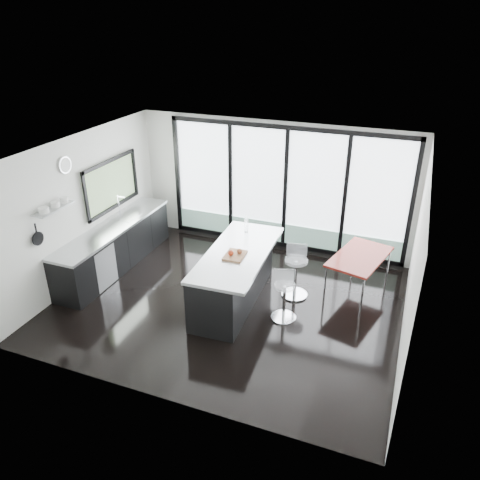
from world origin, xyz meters
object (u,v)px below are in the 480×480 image
at_px(island, 234,275).
at_px(red_table, 358,273).
at_px(bar_stool_far, 295,277).
at_px(bar_stool_near, 284,301).

distance_m(island, red_table, 2.34).
bearing_deg(bar_stool_far, island, -165.47).
bearing_deg(bar_stool_far, bar_stool_near, -102.72).
bearing_deg(red_table, bar_stool_near, -127.50).
bearing_deg(bar_stool_near, bar_stool_far, 71.22).
height_order(bar_stool_near, red_table, red_table).
xyz_separation_m(bar_stool_near, red_table, (1.03, 1.35, 0.03)).
distance_m(bar_stool_near, bar_stool_far, 0.77).
bearing_deg(bar_stool_far, red_table, 15.05).
relative_size(bar_stool_near, bar_stool_far, 0.89).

